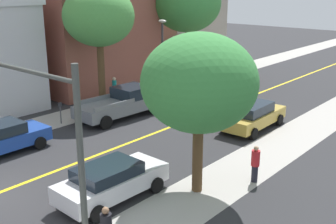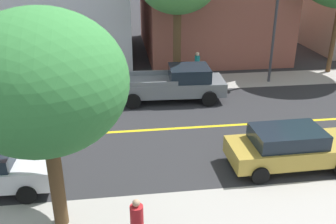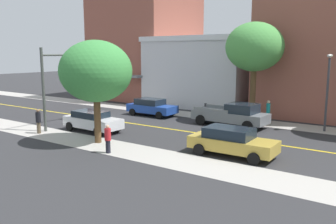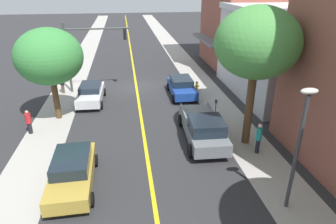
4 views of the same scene
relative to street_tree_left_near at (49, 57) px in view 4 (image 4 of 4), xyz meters
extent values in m
plane|color=#2D2D30|center=(-5.88, -5.96, -4.45)|extent=(140.00, 140.00, 0.00)
cube|color=#ADA8A0|center=(-12.08, -5.96, -4.45)|extent=(2.74, 126.00, 0.01)
cube|color=#ADA8A0|center=(0.32, -5.96, -4.45)|extent=(2.74, 126.00, 0.01)
cube|color=yellow|center=(-5.88, -5.96, -4.45)|extent=(0.20, 126.00, 0.00)
cube|color=#935142|center=(-19.94, -11.92, 2.54)|extent=(10.49, 10.50, 13.99)
cube|color=slate|center=(-14.04, -11.92, -1.37)|extent=(1.30, 7.98, 0.24)
cube|color=silver|center=(-19.94, -2.63, -1.07)|extent=(11.29, 10.96, 6.76)
cube|color=silver|center=(-19.94, -2.63, 2.56)|extent=(11.59, 11.26, 0.50)
cylinder|color=brown|center=(0.00, 0.00, -3.05)|extent=(0.42, 0.42, 2.80)
ellipsoid|color=#3D8E42|center=(0.00, 0.00, 0.02)|extent=(4.45, 4.45, 3.78)
cylinder|color=brown|center=(-11.99, 5.37, -2.28)|extent=(0.46, 0.46, 4.34)
ellipsoid|color=#4C9947|center=(-11.99, 5.37, 1.61)|extent=(4.57, 4.57, 3.89)
cylinder|color=yellow|center=(-11.29, -4.42, -4.15)|extent=(0.24, 0.24, 0.61)
sphere|color=#232328|center=(-11.29, -4.42, -3.77)|extent=(0.22, 0.22, 0.22)
cylinder|color=#232328|center=(-11.46, -4.42, -4.12)|extent=(0.10, 0.10, 0.10)
cylinder|color=#232328|center=(-11.12, -4.42, -4.12)|extent=(0.10, 0.10, 0.10)
cylinder|color=#4C4C51|center=(-11.25, 1.47, -3.93)|extent=(0.07, 0.07, 1.05)
cube|color=#2D2D33|center=(-11.25, 1.47, -3.28)|extent=(0.12, 0.18, 0.26)
cylinder|color=#474C47|center=(-0.15, -5.51, -1.48)|extent=(0.20, 0.20, 5.95)
cylinder|color=#474C47|center=(-2.82, -5.51, 0.97)|extent=(5.34, 0.14, 0.14)
cube|color=black|center=(-5.09, -5.51, 0.47)|extent=(0.26, 0.32, 0.90)
sphere|color=red|center=(-5.09, -5.51, 0.77)|extent=(0.20, 0.20, 0.20)
sphere|color=yellow|center=(-5.09, -5.51, 0.47)|extent=(0.20, 0.20, 0.20)
sphere|color=green|center=(-5.09, -5.51, 0.17)|extent=(0.20, 0.20, 0.20)
cylinder|color=#38383D|center=(-11.60, 11.02, -1.84)|extent=(0.16, 0.16, 5.23)
ellipsoid|color=silver|center=(-11.60, 11.02, 0.93)|extent=(0.70, 0.36, 0.24)
cube|color=#B29338|center=(-2.17, 8.18, -3.80)|extent=(1.97, 4.76, 0.66)
cube|color=#19232D|center=(-2.17, 7.94, -3.19)|extent=(1.70, 2.58, 0.56)
cylinder|color=black|center=(-3.14, 9.72, -4.13)|extent=(0.23, 0.64, 0.64)
cylinder|color=black|center=(-1.25, 9.75, -4.13)|extent=(0.23, 0.64, 0.64)
cylinder|color=black|center=(-3.08, 6.60, -4.13)|extent=(0.23, 0.64, 0.64)
cylinder|color=black|center=(-1.20, 6.63, -4.13)|extent=(0.23, 0.64, 0.64)
cube|color=silver|center=(-2.08, -2.66, -3.79)|extent=(1.97, 4.55, 0.69)
cube|color=#19232D|center=(-2.09, -2.89, -3.22)|extent=(1.68, 2.48, 0.45)
cylinder|color=black|center=(-2.95, -1.15, -4.13)|extent=(0.24, 0.65, 0.64)
cylinder|color=black|center=(-1.12, -1.21, -4.13)|extent=(0.24, 0.65, 0.64)
cylinder|color=black|center=(-3.04, -4.11, -4.13)|extent=(0.24, 0.65, 0.64)
cylinder|color=black|center=(-1.22, -4.17, -4.13)|extent=(0.24, 0.65, 0.64)
cube|color=#1E429E|center=(-9.64, -3.11, -3.80)|extent=(1.90, 4.51, 0.67)
cube|color=#19232D|center=(-9.64, -3.33, -3.19)|extent=(1.67, 2.44, 0.54)
cylinder|color=black|center=(-10.58, -1.62, -4.13)|extent=(0.22, 0.64, 0.64)
cylinder|color=black|center=(-8.69, -1.62, -4.13)|extent=(0.22, 0.64, 0.64)
cylinder|color=black|center=(-10.59, -4.59, -4.13)|extent=(0.22, 0.64, 0.64)
cylinder|color=black|center=(-8.70, -4.60, -4.13)|extent=(0.22, 0.64, 0.64)
cube|color=slate|center=(-9.44, 4.58, -3.69)|extent=(2.32, 5.89, 0.72)
cube|color=#19232D|center=(-9.40, 5.63, -2.98)|extent=(2.00, 2.17, 0.70)
cube|color=slate|center=(-10.45, 3.46, -3.21)|extent=(0.23, 3.02, 0.24)
cube|color=slate|center=(-8.54, 3.38, -3.21)|extent=(0.23, 3.02, 0.24)
cylinder|color=black|center=(-10.40, 6.60, -4.05)|extent=(0.31, 0.81, 0.80)
cylinder|color=black|center=(-8.32, 6.51, -4.05)|extent=(0.31, 0.81, 0.80)
cylinder|color=black|center=(-10.57, 2.66, -4.05)|extent=(0.31, 0.81, 0.80)
cylinder|color=black|center=(-8.49, 2.57, -4.05)|extent=(0.31, 0.81, 0.80)
cylinder|color=black|center=(1.37, 2.21, -4.09)|extent=(0.27, 0.27, 0.73)
cylinder|color=red|center=(1.37, 2.21, -3.38)|extent=(0.36, 0.36, 0.67)
sphere|color=tan|center=(1.37, 2.21, -2.95)|extent=(0.21, 0.21, 0.21)
cylinder|color=brown|center=(0.57, -5.28, -4.06)|extent=(0.26, 0.26, 0.79)
cylinder|color=black|center=(0.57, -5.28, -3.31)|extent=(0.35, 0.35, 0.72)
sphere|color=#936B4C|center=(0.57, -5.28, -2.83)|extent=(0.22, 0.22, 0.22)
cylinder|color=black|center=(-12.18, 6.64, -4.03)|extent=(0.23, 0.23, 0.84)
cylinder|color=teal|center=(-12.18, 6.64, -3.22)|extent=(0.31, 0.31, 0.77)
sphere|color=beige|center=(-12.18, 6.64, -2.72)|extent=(0.24, 0.24, 0.24)
camera|label=1|loc=(9.13, -12.39, 3.58)|focal=44.89mm
camera|label=2|loc=(9.51, 1.96, 3.20)|focal=40.62mm
camera|label=3|loc=(15.25, 16.01, 1.10)|focal=37.81mm
camera|label=4|loc=(-4.96, 20.34, 4.63)|focal=31.58mm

